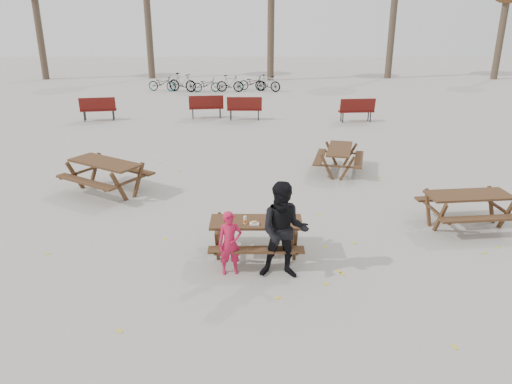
{
  "coord_description": "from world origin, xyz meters",
  "views": [
    {
      "loc": [
        -0.02,
        -8.91,
        4.76
      ],
      "look_at": [
        0.0,
        1.0,
        1.0
      ],
      "focal_mm": 35.0,
      "sensor_mm": 36.0,
      "label": 1
    }
  ],
  "objects_px": {
    "adult": "(284,231)",
    "picnic_table_far": "(339,160)",
    "food_tray": "(254,224)",
    "child": "(230,243)",
    "picnic_table_north": "(106,177)",
    "picnic_table_east": "(466,210)",
    "soda_bottle": "(245,220)",
    "main_picnic_table": "(256,230)"
  },
  "relations": [
    {
      "from": "picnic_table_north",
      "to": "main_picnic_table",
      "type": "bearing_deg",
      "value": -9.68
    },
    {
      "from": "adult",
      "to": "picnic_table_east",
      "type": "xyz_separation_m",
      "value": [
        4.24,
        2.2,
        -0.53
      ]
    },
    {
      "from": "main_picnic_table",
      "to": "picnic_table_north",
      "type": "bearing_deg",
      "value": 137.7
    },
    {
      "from": "main_picnic_table",
      "to": "child",
      "type": "xyz_separation_m",
      "value": [
        -0.49,
        -0.65,
        0.03
      ]
    },
    {
      "from": "adult",
      "to": "food_tray",
      "type": "bearing_deg",
      "value": 136.79
    },
    {
      "from": "picnic_table_east",
      "to": "picnic_table_north",
      "type": "xyz_separation_m",
      "value": [
        -8.71,
        2.2,
        0.04
      ]
    },
    {
      "from": "food_tray",
      "to": "picnic_table_east",
      "type": "height_order",
      "value": "food_tray"
    },
    {
      "from": "main_picnic_table",
      "to": "picnic_table_far",
      "type": "relative_size",
      "value": 1.04
    },
    {
      "from": "adult",
      "to": "soda_bottle",
      "type": "bearing_deg",
      "value": 142.65
    },
    {
      "from": "child",
      "to": "picnic_table_far",
      "type": "bearing_deg",
      "value": 53.06
    },
    {
      "from": "soda_bottle",
      "to": "child",
      "type": "height_order",
      "value": "child"
    },
    {
      "from": "child",
      "to": "picnic_table_north",
      "type": "relative_size",
      "value": 0.61
    },
    {
      "from": "child",
      "to": "picnic_table_north",
      "type": "bearing_deg",
      "value": 118.71
    },
    {
      "from": "child",
      "to": "adult",
      "type": "height_order",
      "value": "adult"
    },
    {
      "from": "child",
      "to": "adult",
      "type": "relative_size",
      "value": 0.67
    },
    {
      "from": "soda_bottle",
      "to": "child",
      "type": "xyz_separation_m",
      "value": [
        -0.27,
        -0.52,
        -0.23
      ]
    },
    {
      "from": "child",
      "to": "adult",
      "type": "xyz_separation_m",
      "value": [
        0.99,
        -0.12,
        0.31
      ]
    },
    {
      "from": "adult",
      "to": "picnic_table_far",
      "type": "distance_m",
      "value": 6.46
    },
    {
      "from": "picnic_table_far",
      "to": "picnic_table_east",
      "type": "bearing_deg",
      "value": -136.94
    },
    {
      "from": "food_tray",
      "to": "picnic_table_north",
      "type": "distance_m",
      "value": 5.48
    },
    {
      "from": "soda_bottle",
      "to": "adult",
      "type": "distance_m",
      "value": 0.96
    },
    {
      "from": "soda_bottle",
      "to": "food_tray",
      "type": "bearing_deg",
      "value": -15.85
    },
    {
      "from": "picnic_table_east",
      "to": "soda_bottle",
      "type": "bearing_deg",
      "value": -168.87
    },
    {
      "from": "picnic_table_east",
      "to": "picnic_table_north",
      "type": "distance_m",
      "value": 8.99
    },
    {
      "from": "main_picnic_table",
      "to": "picnic_table_far",
      "type": "xyz_separation_m",
      "value": [
        2.49,
        5.34,
        -0.22
      ]
    },
    {
      "from": "picnic_table_north",
      "to": "child",
      "type": "bearing_deg",
      "value": -18.14
    },
    {
      "from": "picnic_table_east",
      "to": "picnic_table_north",
      "type": "bearing_deg",
      "value": 159.56
    },
    {
      "from": "soda_bottle",
      "to": "picnic_table_far",
      "type": "bearing_deg",
      "value": 63.7
    },
    {
      "from": "main_picnic_table",
      "to": "soda_bottle",
      "type": "bearing_deg",
      "value": -147.61
    },
    {
      "from": "picnic_table_north",
      "to": "picnic_table_far",
      "type": "distance_m",
      "value": 6.69
    },
    {
      "from": "soda_bottle",
      "to": "picnic_table_far",
      "type": "distance_m",
      "value": 6.12
    },
    {
      "from": "adult",
      "to": "main_picnic_table",
      "type": "bearing_deg",
      "value": 127.32
    },
    {
      "from": "adult",
      "to": "picnic_table_north",
      "type": "height_order",
      "value": "adult"
    },
    {
      "from": "child",
      "to": "picnic_table_north",
      "type": "xyz_separation_m",
      "value": [
        -3.49,
        4.27,
        -0.18
      ]
    },
    {
      "from": "soda_bottle",
      "to": "picnic_table_north",
      "type": "relative_size",
      "value": 0.08
    },
    {
      "from": "main_picnic_table",
      "to": "food_tray",
      "type": "xyz_separation_m",
      "value": [
        -0.04,
        -0.19,
        0.21
      ]
    },
    {
      "from": "picnic_table_north",
      "to": "soda_bottle",
      "type": "bearing_deg",
      "value": -12.33
    },
    {
      "from": "adult",
      "to": "picnic_table_far",
      "type": "bearing_deg",
      "value": 76.55
    },
    {
      "from": "soda_bottle",
      "to": "picnic_table_far",
      "type": "height_order",
      "value": "soda_bottle"
    },
    {
      "from": "main_picnic_table",
      "to": "picnic_table_far",
      "type": "distance_m",
      "value": 5.89
    },
    {
      "from": "food_tray",
      "to": "child",
      "type": "bearing_deg",
      "value": -133.85
    },
    {
      "from": "main_picnic_table",
      "to": "picnic_table_north",
      "type": "height_order",
      "value": "picnic_table_north"
    }
  ]
}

